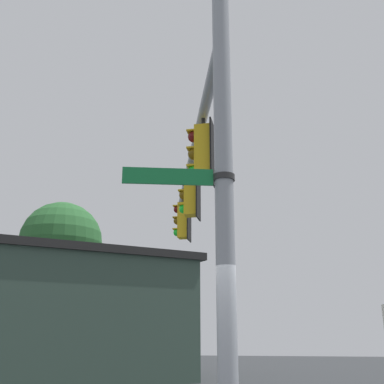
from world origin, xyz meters
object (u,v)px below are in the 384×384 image
object	(u,v)px
traffic_light_mid_outer	(183,220)
traffic_light_mid_inner	(190,194)
traffic_light_nearest_pole	(202,153)
bird_flying	(223,100)
street_name_sign	(193,177)

from	to	relation	value
traffic_light_mid_outer	traffic_light_mid_inner	bearing A→B (deg)	-164.21
traffic_light_nearest_pole	bird_flying	bearing A→B (deg)	3.30
street_name_sign	traffic_light_mid_outer	bearing A→B (deg)	12.93
traffic_light_nearest_pole	traffic_light_mid_inner	size ratio (longest dim) A/B	1.00
street_name_sign	bird_flying	size ratio (longest dim) A/B	3.44
traffic_light_nearest_pole	street_name_sign	size ratio (longest dim) A/B	0.92
traffic_light_mid_inner	street_name_sign	xyz separation A→B (m)	(-4.96, -1.00, -1.28)
traffic_light_mid_inner	street_name_sign	world-z (taller)	traffic_light_mid_inner
traffic_light_nearest_pole	bird_flying	size ratio (longest dim) A/B	3.18
traffic_light_nearest_pole	traffic_light_mid_inner	bearing A→B (deg)	15.79
traffic_light_nearest_pole	traffic_light_mid_outer	distance (m)	5.38
street_name_sign	traffic_light_nearest_pole	bearing A→B (deg)	6.48
traffic_light_mid_outer	street_name_sign	size ratio (longest dim) A/B	0.92
traffic_light_nearest_pole	bird_flying	distance (m)	8.37
traffic_light_nearest_pole	street_name_sign	xyz separation A→B (m)	(-2.37, -0.27, -1.28)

